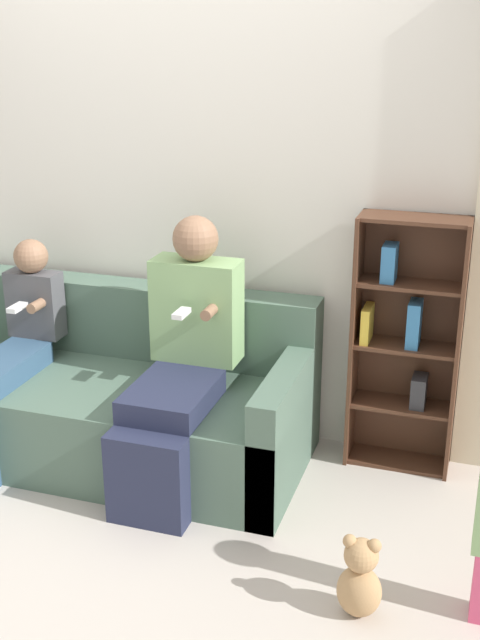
{
  "coord_description": "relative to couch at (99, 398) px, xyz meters",
  "views": [
    {
      "loc": [
        1.52,
        -2.74,
        2.06
      ],
      "look_at": [
        0.44,
        0.59,
        0.77
      ],
      "focal_mm": 45.0,
      "sensor_mm": 36.0,
      "label": 1
    }
  ],
  "objects": [
    {
      "name": "teddy_bear",
      "position": [
        1.49,
        -0.84,
        -0.12
      ],
      "size": [
        0.17,
        0.14,
        0.34
      ],
      "color": "tan",
      "rests_on": "ground_plane"
    },
    {
      "name": "back_wall",
      "position": [
        0.3,
        0.47,
        1.0
      ],
      "size": [
        10.0,
        0.06,
        2.55
      ],
      "color": "silver",
      "rests_on": "ground_plane"
    },
    {
      "name": "ground_plane",
      "position": [
        0.3,
        -0.54,
        -0.28
      ],
      "size": [
        14.0,
        14.0,
        0.0
      ],
      "primitive_type": "plane",
      "color": "#BCB2A8"
    },
    {
      "name": "couch",
      "position": [
        0.0,
        0.0,
        0.0
      ],
      "size": [
        2.12,
        0.88,
        0.8
      ],
      "color": "#4C6656",
      "rests_on": "ground_plane"
    },
    {
      "name": "child_seated",
      "position": [
        -0.4,
        -0.17,
        0.25
      ],
      "size": [
        0.28,
        0.81,
        1.05
      ],
      "color": "#335170",
      "rests_on": "ground_plane"
    },
    {
      "name": "adult_seated",
      "position": [
        0.51,
        -0.11,
        0.36
      ],
      "size": [
        0.42,
        0.8,
        1.24
      ],
      "color": "#232842",
      "rests_on": "ground_plane"
    },
    {
      "name": "bookshelf",
      "position": [
        1.47,
        0.35,
        0.36
      ],
      "size": [
        0.5,
        0.23,
        1.25
      ],
      "color": "#4C2D1E",
      "rests_on": "ground_plane"
    }
  ]
}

